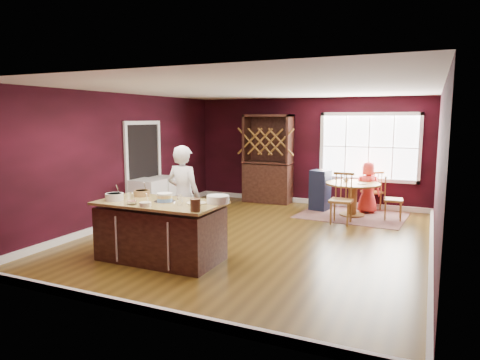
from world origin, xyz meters
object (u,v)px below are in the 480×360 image
at_px(kitchen_island, 161,232).
at_px(chair_north, 372,190).
at_px(dining_table, 353,192).
at_px(hutch, 268,159).
at_px(toddler, 324,176).
at_px(baker, 184,196).
at_px(washer, 148,200).
at_px(chair_south, 341,198).
at_px(high_chair, 320,189).
at_px(dryer, 165,196).
at_px(seated_woman, 368,187).
at_px(chair_east, 393,198).
at_px(layer_cake, 165,198).

height_order(kitchen_island, chair_north, chair_north).
height_order(dining_table, hutch, hutch).
bearing_deg(toddler, baker, -111.27).
relative_size(toddler, washer, 0.29).
height_order(dining_table, chair_south, chair_south).
xyz_separation_m(high_chair, dryer, (-3.14, -1.89, -0.07)).
xyz_separation_m(baker, seated_woman, (2.52, 3.97, -0.27)).
distance_m(baker, seated_woman, 4.71).
bearing_deg(chair_east, chair_north, 27.03).
relative_size(baker, seated_woman, 1.45).
relative_size(seated_woman, washer, 1.35).
bearing_deg(dining_table, chair_south, -95.97).
bearing_deg(seated_woman, hutch, -23.47).
distance_m(chair_north, seated_woman, 0.41).
bearing_deg(hutch, dryer, -125.56).
bearing_deg(dining_table, layer_cake, -116.30).
xyz_separation_m(seated_woman, dryer, (-4.22, -2.03, -0.17)).
bearing_deg(hutch, chair_north, 2.69).
distance_m(kitchen_island, baker, 0.90).
bearing_deg(layer_cake, hutch, 92.17).
bearing_deg(toddler, chair_north, 24.54).
height_order(seated_woman, washer, seated_woman).
distance_m(layer_cake, chair_north, 5.70).
distance_m(baker, washer, 2.18).
relative_size(baker, toddler, 6.70).
bearing_deg(toddler, washer, -141.18).
bearing_deg(hutch, washer, -119.22).
relative_size(chair_east, seated_woman, 0.82).
bearing_deg(washer, chair_south, 19.57).
bearing_deg(chair_north, dryer, -7.26).
bearing_deg(layer_cake, high_chair, 74.15).
xyz_separation_m(hutch, washer, (-1.64, -2.94, -0.70)).
bearing_deg(chair_east, dryer, 102.25).
bearing_deg(chair_south, hutch, 145.57).
bearing_deg(baker, chair_east, -128.07).
bearing_deg(dining_table, baker, -122.64).
bearing_deg(chair_east, baker, 132.55).
bearing_deg(hutch, layer_cake, -87.83).
bearing_deg(toddler, dryer, -148.83).
bearing_deg(dryer, chair_east, 17.71).
bearing_deg(baker, kitchen_island, 98.35).
distance_m(toddler, hutch, 1.64).
relative_size(dining_table, washer, 1.35).
xyz_separation_m(chair_east, dryer, (-4.83, -1.54, -0.06)).
height_order(high_chair, toddler, high_chair).
distance_m(dining_table, hutch, 2.49).
xyz_separation_m(layer_cake, high_chair, (1.30, 4.59, -0.49)).
bearing_deg(hutch, chair_east, -13.39).
bearing_deg(washer, chair_north, 35.67).
bearing_deg(layer_cake, washer, 131.61).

